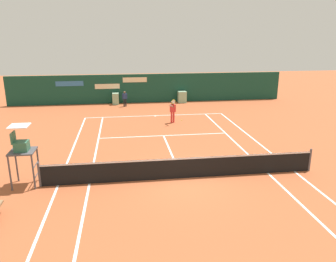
% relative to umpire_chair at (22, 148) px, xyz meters
% --- Properties ---
extents(ground_plane, '(80.00, 80.00, 0.01)m').
position_rel_umpire_chair_xyz_m(ground_plane, '(6.63, 0.34, -1.66)').
color(ground_plane, '#A8512D').
extents(tennis_net, '(12.10, 0.10, 1.07)m').
position_rel_umpire_chair_xyz_m(tennis_net, '(6.63, -0.24, -1.15)').
color(tennis_net, '#4C4C51').
rests_on(tennis_net, ground_plane).
extents(sponsor_back_wall, '(25.00, 1.02, 2.60)m').
position_rel_umpire_chair_xyz_m(sponsor_back_wall, '(6.64, 16.73, -0.40)').
color(sponsor_back_wall, '#144233').
rests_on(sponsor_back_wall, ground_plane).
extents(umpire_chair, '(1.00, 1.00, 2.61)m').
position_rel_umpire_chair_xyz_m(umpire_chair, '(0.00, 0.00, 0.00)').
color(umpire_chair, '#47474C').
rests_on(umpire_chair, ground_plane).
extents(player_on_baseline, '(0.49, 0.78, 1.79)m').
position_rel_umpire_chair_xyz_m(player_on_baseline, '(7.66, 9.18, -0.72)').
color(player_on_baseline, red).
rests_on(player_on_baseline, ground_plane).
extents(ball_kid_left_post, '(0.44, 0.23, 1.35)m').
position_rel_umpire_chair_xyz_m(ball_kid_left_post, '(4.38, 15.15, -0.89)').
color(ball_kid_left_post, black).
rests_on(ball_kid_left_post, ground_plane).
extents(tennis_ball_near_service_line, '(0.07, 0.07, 0.07)m').
position_rel_umpire_chair_xyz_m(tennis_ball_near_service_line, '(8.42, 9.68, -1.63)').
color(tennis_ball_near_service_line, '#CCE033').
rests_on(tennis_ball_near_service_line, ground_plane).
extents(tennis_ball_by_sideline, '(0.07, 0.07, 0.07)m').
position_rel_umpire_chair_xyz_m(tennis_ball_by_sideline, '(9.56, 2.03, -1.63)').
color(tennis_ball_by_sideline, '#CCE033').
rests_on(tennis_ball_by_sideline, ground_plane).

